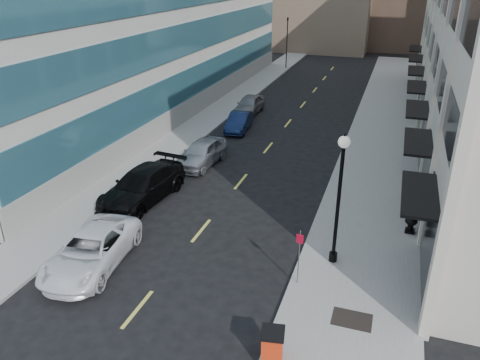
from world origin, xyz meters
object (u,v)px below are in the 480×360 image
Objects in this scene: car_black_pickup at (142,186)px; urn_planter at (411,223)px; car_white_van at (91,250)px; trash_bin at (272,345)px; lamppost at (340,189)px; sign_post at (299,250)px; car_blue_sedan at (239,122)px; car_grey_sedan at (249,105)px; traffic_signal at (288,21)px; car_silver_sedan at (202,153)px.

urn_planter is (13.71, 0.84, -0.24)m from car_black_pickup.
car_black_pickup is 7.58× the size of urn_planter.
car_white_van is 4.60× the size of trash_bin.
sign_post is at bearing -118.81° from lamppost.
car_blue_sedan is 4.74m from car_grey_sedan.
lamppost is (1.00, 6.22, 2.72)m from trash_bin.
car_blue_sedan is at bearing 83.57° from car_white_van.
traffic_signal is 44.46m from car_white_van.
car_black_pickup reaches higher than car_silver_sedan.
trash_bin is (9.26, -26.65, 0.02)m from car_grey_sedan.
car_black_pickup reaches higher than urn_planter.
urn_planter is at bearing 48.86° from lamppost.
traffic_signal reaches higher than car_white_van.
car_silver_sedan is 13.47m from sign_post.
traffic_signal reaches higher than urn_planter.
car_grey_sedan reaches higher than car_blue_sedan.
car_white_van is 6.18m from car_black_pickup.
car_grey_sedan is 23.03m from lamppost.
car_white_van is at bearing -88.51° from car_grey_sedan.
lamppost reaches higher than car_blue_sedan.
car_blue_sedan is (1.02, 13.05, -0.19)m from car_black_pickup.
car_black_pickup is 1.28× the size of car_silver_sedan.
sign_post is at bearing 81.37° from trash_bin.
car_blue_sedan is 23.58m from trash_bin.
car_blue_sedan is at bearing 122.78° from sign_post.
car_white_van is (2.30, -44.12, -4.96)m from traffic_signal.
lamppost is 7.21× the size of urn_planter.
car_silver_sedan reaches higher than car_white_van.
car_white_van is 23.84m from car_grey_sedan.
trash_bin is (8.60, -2.82, 0.03)m from car_white_van.
car_blue_sedan is 3.49× the size of trash_bin.
car_black_pickup is at bearing 93.09° from car_white_van.
sign_post is (8.50, -17.74, 1.00)m from car_blue_sedan.
car_silver_sedan is at bearing -96.12° from car_blue_sedan.
car_white_van is at bearing -160.50° from lamppost.
traffic_signal is 25.59m from car_blue_sedan.
car_silver_sedan is 12.04m from car_grey_sedan.
sign_post reaches higher than car_blue_sedan.
urn_planter is (4.19, 5.54, -1.05)m from sign_post.
sign_post is (8.50, -10.41, 0.88)m from car_silver_sedan.
car_silver_sedan is at bearing 83.57° from car_white_van.
car_black_pickup is 1.05× the size of lamppost.
trash_bin is at bearing -70.93° from car_grey_sedan.
car_grey_sedan is at bearing 99.17° from trash_bin.
urn_planter is (12.69, 6.93, -0.13)m from car_white_van.
lamppost is at bearing -63.43° from car_grey_sedan.
traffic_signal is at bearing 111.37° from sign_post.
car_blue_sedan reaches higher than urn_planter.
traffic_signal reaches higher than trash_bin.
car_grey_sedan is 5.70× the size of urn_planter.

